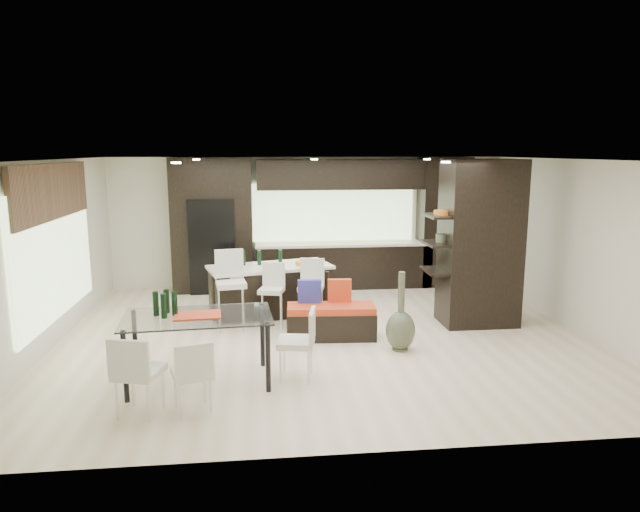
{
  "coord_description": "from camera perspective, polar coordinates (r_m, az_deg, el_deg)",
  "views": [
    {
      "loc": [
        -1.0,
        -8.41,
        2.83
      ],
      "look_at": [
        0.0,
        0.6,
        1.15
      ],
      "focal_mm": 32.0,
      "sensor_mm": 36.0,
      "label": 1
    }
  ],
  "objects": [
    {
      "name": "ground",
      "position": [
        8.93,
        0.43,
        -7.98
      ],
      "size": [
        8.0,
        8.0,
        0.0
      ],
      "primitive_type": "plane",
      "color": "beige",
      "rests_on": "ground"
    },
    {
      "name": "window_back",
      "position": [
        12.04,
        1.34,
        4.4
      ],
      "size": [
        3.4,
        0.04,
        1.2
      ],
      "primitive_type": "cube",
      "color": "#B2D199",
      "rests_on": "back_wall"
    },
    {
      "name": "chair_far",
      "position": [
        6.58,
        -17.62,
        -11.51
      ],
      "size": [
        0.56,
        0.56,
        0.84
      ],
      "primitive_type": "cube",
      "rotation": [
        0.0,
        0.0,
        -0.27
      ],
      "color": "silver",
      "rests_on": "ground"
    },
    {
      "name": "window_left",
      "position": [
        9.22,
        -24.96,
        0.28
      ],
      "size": [
        0.04,
        3.2,
        1.9
      ],
      "primitive_type": "cube",
      "color": "#B2D199",
      "rests_on": "left_wall"
    },
    {
      "name": "chair_near",
      "position": [
        6.52,
        -12.66,
        -11.82
      ],
      "size": [
        0.51,
        0.51,
        0.77
      ],
      "primitive_type": "cube",
      "rotation": [
        0.0,
        0.0,
        0.28
      ],
      "color": "silver",
      "rests_on": "ground"
    },
    {
      "name": "stool_mid",
      "position": [
        9.27,
        -4.86,
        -4.59
      ],
      "size": [
        0.46,
        0.46,
        0.84
      ],
      "primitive_type": "cube",
      "rotation": [
        0.0,
        0.0,
        -0.27
      ],
      "color": "silver",
      "rests_on": "ground"
    },
    {
      "name": "floor_vase",
      "position": [
        8.24,
        8.1,
        -5.5
      ],
      "size": [
        0.42,
        0.42,
        1.15
      ],
      "primitive_type": null,
      "rotation": [
        0.0,
        0.0,
        -0.0
      ],
      "color": "#424C37",
      "rests_on": "ground"
    },
    {
      "name": "dining_table",
      "position": [
        7.24,
        -12.0,
        -9.12
      ],
      "size": [
        1.84,
        1.12,
        0.86
      ],
      "primitive_type": "cube",
      "rotation": [
        0.0,
        0.0,
        0.07
      ],
      "color": "white",
      "rests_on": "ground"
    },
    {
      "name": "ceiling",
      "position": [
        8.47,
        0.45,
        9.62
      ],
      "size": [
        8.0,
        7.0,
        0.02
      ],
      "primitive_type": "cube",
      "color": "white",
      "rests_on": "ground"
    },
    {
      "name": "bench",
      "position": [
        8.76,
        1.11,
        -6.57
      ],
      "size": [
        1.38,
        0.6,
        0.52
      ],
      "primitive_type": "cube",
      "rotation": [
        0.0,
        0.0,
        -0.06
      ],
      "color": "black",
      "rests_on": "ground"
    },
    {
      "name": "back_cabinetry",
      "position": [
        11.77,
        1.04,
        3.28
      ],
      "size": [
        6.8,
        0.68,
        2.7
      ],
      "primitive_type": "cube",
      "color": "black",
      "rests_on": "ground"
    },
    {
      "name": "stool_left",
      "position": [
        9.22,
        -8.85,
        -4.18
      ],
      "size": [
        0.52,
        0.52,
        1.03
      ],
      "primitive_type": "cube",
      "rotation": [
        0.0,
        0.0,
        0.15
      ],
      "color": "silver",
      "rests_on": "ground"
    },
    {
      "name": "partition_column",
      "position": [
        9.63,
        15.71,
        1.27
      ],
      "size": [
        1.2,
        0.8,
        2.7
      ],
      "primitive_type": "cube",
      "color": "black",
      "rests_on": "ground"
    },
    {
      "name": "stool_right",
      "position": [
        9.29,
        -0.91,
        -4.38
      ],
      "size": [
        0.47,
        0.47,
        0.89
      ],
      "primitive_type": "cube",
      "rotation": [
        0.0,
        0.0,
        -0.24
      ],
      "color": "silver",
      "rests_on": "ground"
    },
    {
      "name": "ceiling_spots",
      "position": [
        8.72,
        0.26,
        9.51
      ],
      "size": [
        4.0,
        3.0,
        0.02
      ],
      "primitive_type": "cube",
      "color": "white",
      "rests_on": "ceiling"
    },
    {
      "name": "back_wall",
      "position": [
        12.04,
        -1.52,
        3.44
      ],
      "size": [
        8.0,
        0.02,
        2.7
      ],
      "primitive_type": "cube",
      "color": "silver",
      "rests_on": "ground"
    },
    {
      "name": "kitchen_island",
      "position": [
        9.98,
        -4.98,
        -3.44
      ],
      "size": [
        2.24,
        1.39,
        0.87
      ],
      "primitive_type": "cube",
      "rotation": [
        0.0,
        0.0,
        0.26
      ],
      "color": "black",
      "rests_on": "ground"
    },
    {
      "name": "chair_end",
      "position": [
        7.22,
        -2.41,
        -9.08
      ],
      "size": [
        0.52,
        0.52,
        0.82
      ],
      "primitive_type": "cube",
      "rotation": [
        0.0,
        0.0,
        1.39
      ],
      "color": "silver",
      "rests_on": "ground"
    },
    {
      "name": "stone_accent",
      "position": [
        9.11,
        -25.22,
        5.86
      ],
      "size": [
        0.08,
        3.0,
        0.8
      ],
      "primitive_type": "cube",
      "color": "brown",
      "rests_on": "left_wall"
    },
    {
      "name": "left_wall",
      "position": [
        9.05,
        -25.59,
        0.05
      ],
      "size": [
        0.02,
        7.0,
        2.7
      ],
      "primitive_type": "cube",
      "color": "silver",
      "rests_on": "ground"
    },
    {
      "name": "right_wall",
      "position": [
        9.89,
        24.12,
        0.97
      ],
      "size": [
        0.02,
        7.0,
        2.7
      ],
      "primitive_type": "cube",
      "color": "silver",
      "rests_on": "ground"
    },
    {
      "name": "refrigerator",
      "position": [
        11.72,
        -10.66,
        1.09
      ],
      "size": [
        0.9,
        0.68,
        1.9
      ],
      "primitive_type": "cube",
      "color": "black",
      "rests_on": "ground"
    }
  ]
}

